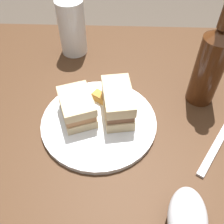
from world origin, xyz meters
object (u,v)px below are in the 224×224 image
(sandwich_half_right, at_px, (77,107))
(plate, at_px, (99,122))
(cider_bottle, at_px, (210,65))
(gravy_boat, at_px, (187,220))
(sandwich_half_left, at_px, (118,102))
(pint_glass, at_px, (72,31))
(fork, at_px, (216,146))

(sandwich_half_right, bearing_deg, plate, -13.47)
(sandwich_half_right, height_order, cider_bottle, cider_bottle)
(gravy_boat, distance_m, cider_bottle, 0.35)
(sandwich_half_left, distance_m, sandwich_half_right, 0.10)
(cider_bottle, bearing_deg, pint_glass, 151.14)
(gravy_boat, relative_size, fork, 0.75)
(gravy_boat, xyz_separation_m, fork, (0.10, 0.18, -0.04))
(sandwich_half_right, xyz_separation_m, gravy_boat, (0.22, -0.25, -0.00))
(plate, xyz_separation_m, pint_glass, (-0.10, 0.29, 0.07))
(sandwich_half_left, height_order, gravy_boat, sandwich_half_left)
(plate, bearing_deg, pint_glass, 108.37)
(gravy_boat, bearing_deg, cider_bottle, 75.06)
(sandwich_half_right, height_order, fork, sandwich_half_right)
(plate, bearing_deg, gravy_boat, -54.49)
(gravy_boat, bearing_deg, sandwich_half_left, 115.26)
(sandwich_half_left, relative_size, gravy_boat, 0.95)
(plate, bearing_deg, sandwich_half_left, 31.73)
(gravy_boat, relative_size, cider_bottle, 0.50)
(sandwich_half_right, bearing_deg, cider_bottle, 15.54)
(plate, xyz_separation_m, gravy_boat, (0.17, -0.24, 0.03))
(sandwich_half_right, relative_size, gravy_boat, 0.90)
(sandwich_half_left, height_order, fork, sandwich_half_left)
(sandwich_half_right, distance_m, pint_glass, 0.29)
(pint_glass, height_order, fork, pint_glass)
(plate, height_order, sandwich_half_left, sandwich_half_left)
(sandwich_half_right, bearing_deg, gravy_boat, -48.58)
(sandwich_half_left, xyz_separation_m, fork, (0.22, -0.09, -0.05))
(sandwich_half_left, relative_size, fork, 0.71)
(sandwich_half_left, height_order, pint_glass, pint_glass)
(pint_glass, bearing_deg, sandwich_half_right, -80.54)
(sandwich_half_right, relative_size, cider_bottle, 0.45)
(fork, bearing_deg, sandwich_half_left, -77.32)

